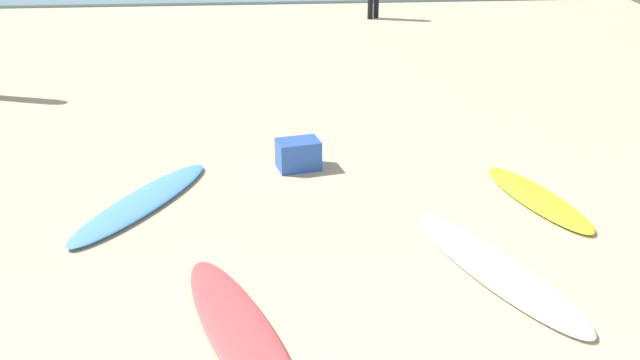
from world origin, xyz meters
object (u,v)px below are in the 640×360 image
surfboard_5 (142,202)px  surfboard_1 (537,198)px  surfboard_3 (241,334)px  beach_cooler (298,154)px  surfboard_4 (496,269)px

surfboard_5 → surfboard_1: bearing=-153.6°
surfboard_5 → surfboard_3: bearing=144.6°
surfboard_3 → beach_cooler: (0.69, 3.59, 0.15)m
surfboard_3 → surfboard_5: (-1.22, 2.65, -0.00)m
surfboard_1 → surfboard_5: 4.72m
surfboard_4 → surfboard_5: 4.13m
surfboard_3 → surfboard_4: (2.50, 0.85, -0.00)m
surfboard_4 → beach_cooler: beach_cooler is taller
surfboard_3 → surfboard_5: bearing=-84.9°
surfboard_5 → beach_cooler: beach_cooler is taller
surfboard_1 → surfboard_4: 1.81m
surfboard_1 → surfboard_5: size_ratio=0.79×
surfboard_1 → beach_cooler: beach_cooler is taller
surfboard_3 → surfboard_1: bearing=-165.5°
surfboard_3 → beach_cooler: 3.66m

